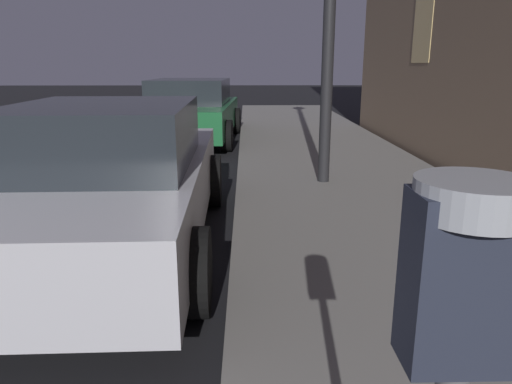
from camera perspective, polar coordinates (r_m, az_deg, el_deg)
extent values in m
cube|color=#232838|center=(0.86, 23.70, -9.69)|extent=(0.19, 0.11, 0.30)
cylinder|color=#999EA5|center=(0.81, 24.73, -0.67)|extent=(0.19, 0.19, 0.06)
cube|color=black|center=(0.82, 20.42, -7.43)|extent=(0.01, 0.08, 0.11)
cube|color=#B7B7BF|center=(4.85, -16.59, 0.07)|extent=(1.85, 4.49, 0.64)
cube|color=#1E2328|center=(4.55, -17.71, 6.50)|extent=(1.59, 2.06, 0.56)
cylinder|color=black|center=(6.44, -21.21, 1.09)|extent=(0.23, 0.66, 0.66)
cylinder|color=black|center=(6.10, -5.26, 1.33)|extent=(0.23, 0.66, 0.66)
cylinder|color=black|center=(3.49, -7.33, -9.47)|extent=(0.23, 0.66, 0.66)
cube|color=#19592D|center=(11.39, -7.78, 8.87)|extent=(2.11, 4.44, 0.64)
cube|color=#1E2328|center=(11.35, -7.87, 11.79)|extent=(1.77, 2.23, 0.56)
cylinder|color=black|center=(12.91, -11.03, 8.38)|extent=(0.25, 0.67, 0.66)
cylinder|color=black|center=(12.63, -2.42, 8.50)|extent=(0.25, 0.67, 0.66)
cylinder|color=black|center=(10.31, -14.24, 6.57)|extent=(0.25, 0.67, 0.66)
cylinder|color=black|center=(9.97, -3.49, 6.72)|extent=(0.25, 0.67, 0.66)
cube|color=#F2D17F|center=(9.47, 19.42, 17.99)|extent=(0.06, 0.90, 1.20)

